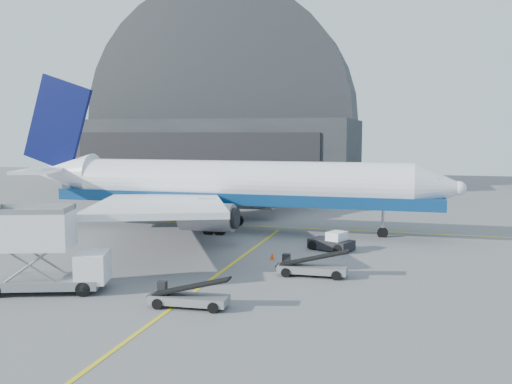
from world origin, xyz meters
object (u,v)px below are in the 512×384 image
(airliner, at_px, (223,185))
(belt_loader_b, at_px, (311,267))
(pushback_tug, at_px, (332,243))
(catering_truck, at_px, (43,251))
(belt_loader_a, at_px, (188,297))

(airliner, height_order, belt_loader_b, airliner)
(pushback_tug, height_order, belt_loader_b, belt_loader_b)
(catering_truck, relative_size, belt_loader_a, 1.62)
(airliner, bearing_deg, belt_loader_b, -53.85)
(airliner, height_order, pushback_tug, airliner)
(belt_loader_a, height_order, belt_loader_b, belt_loader_b)
(pushback_tug, relative_size, belt_loader_a, 0.85)
(belt_loader_a, bearing_deg, catering_truck, 173.38)
(airliner, relative_size, catering_truck, 5.98)
(catering_truck, distance_m, belt_loader_b, 17.39)
(airliner, xyz_separation_m, catering_truck, (-3.52, -24.21, -2.00))
(belt_loader_a, xyz_separation_m, belt_loader_b, (5.47, 8.77, 0.03))
(catering_truck, relative_size, belt_loader_b, 1.54)
(airliner, xyz_separation_m, belt_loader_b, (11.70, -16.02, -3.93))
(pushback_tug, distance_m, belt_loader_b, 8.92)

